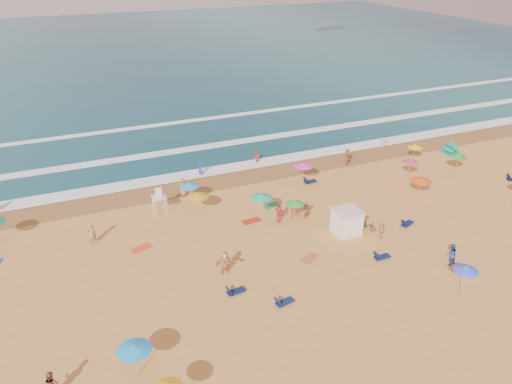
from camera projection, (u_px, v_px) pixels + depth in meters
name	position (u px, v px, depth m)	size (l,w,h in m)	color
ground	(290.00, 237.00, 41.55)	(220.00, 220.00, 0.00)	gold
ocean	(121.00, 52.00, 110.60)	(220.00, 140.00, 0.18)	#0C4756
wet_sand	(236.00, 178.00, 51.82)	(220.00, 220.00, 0.00)	olive
surf_foam	(210.00, 148.00, 59.03)	(200.00, 18.70, 0.05)	white
cabana	(347.00, 222.00, 41.70)	(2.00, 2.00, 2.00)	white
cabana_roof	(348.00, 211.00, 41.22)	(2.20, 2.20, 0.12)	silver
bicycle	(367.00, 225.00, 42.38)	(0.54, 1.55, 0.82)	black
lifeguard_stand	(159.00, 202.00, 44.80)	(1.20, 1.20, 2.10)	white
beach_umbrellas	(309.00, 199.00, 42.99)	(47.13, 24.21, 0.80)	yellow
loungers	(379.00, 238.00, 41.06)	(51.40, 20.92, 0.34)	#101451
towels	(279.00, 254.00, 39.21)	(55.12, 21.42, 0.03)	#DB1B4A
popup_tents	(488.00, 176.00, 50.79)	(6.71, 17.59, 1.20)	#D52F9A
beachgoers	(258.00, 206.00, 44.59)	(43.13, 26.07, 2.15)	#2447AA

